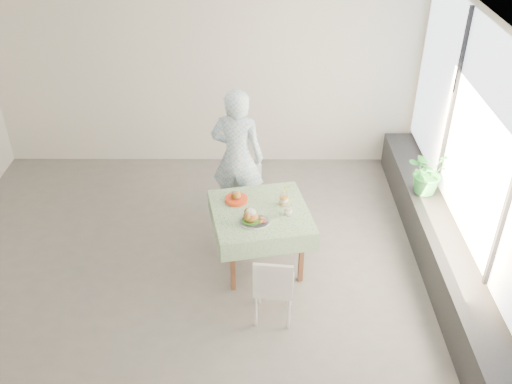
{
  "coord_description": "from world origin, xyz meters",
  "views": [
    {
      "loc": [
        0.74,
        -5.08,
        4.32
      ],
      "look_at": [
        0.72,
        0.11,
        0.95
      ],
      "focal_mm": 40.0,
      "sensor_mm": 36.0,
      "label": 1
    }
  ],
  "objects_px": {
    "juice_cup_orange": "(284,199)",
    "potted_plant": "(428,171)",
    "chair_far": "(247,209)",
    "chair_near": "(274,298)",
    "diner": "(237,157)",
    "cafe_table": "(260,231)",
    "main_dish": "(252,218)"
  },
  "relations": [
    {
      "from": "main_dish",
      "to": "chair_far",
      "type": "bearing_deg",
      "value": 95.02
    },
    {
      "from": "diner",
      "to": "juice_cup_orange",
      "type": "relative_size",
      "value": 6.24
    },
    {
      "from": "chair_near",
      "to": "juice_cup_orange",
      "type": "relative_size",
      "value": 2.87
    },
    {
      "from": "juice_cup_orange",
      "to": "diner",
      "type": "bearing_deg",
      "value": 124.04
    },
    {
      "from": "main_dish",
      "to": "diner",
      "type": "bearing_deg",
      "value": 99.63
    },
    {
      "from": "cafe_table",
      "to": "diner",
      "type": "bearing_deg",
      "value": 107.01
    },
    {
      "from": "cafe_table",
      "to": "chair_near",
      "type": "bearing_deg",
      "value": -81.09
    },
    {
      "from": "diner",
      "to": "juice_cup_orange",
      "type": "height_order",
      "value": "diner"
    },
    {
      "from": "chair_far",
      "to": "chair_near",
      "type": "height_order",
      "value": "chair_near"
    },
    {
      "from": "diner",
      "to": "juice_cup_orange",
      "type": "bearing_deg",
      "value": 135.97
    },
    {
      "from": "chair_far",
      "to": "diner",
      "type": "distance_m",
      "value": 0.68
    },
    {
      "from": "chair_far",
      "to": "chair_near",
      "type": "xyz_separation_m",
      "value": [
        0.31,
        -1.6,
        0.01
      ]
    },
    {
      "from": "cafe_table",
      "to": "diner",
      "type": "xyz_separation_m",
      "value": [
        -0.28,
        0.92,
        0.43
      ]
    },
    {
      "from": "cafe_table",
      "to": "chair_near",
      "type": "distance_m",
      "value": 0.89
    },
    {
      "from": "cafe_table",
      "to": "main_dish",
      "type": "distance_m",
      "value": 0.42
    },
    {
      "from": "chair_near",
      "to": "cafe_table",
      "type": "bearing_deg",
      "value": 98.91
    },
    {
      "from": "cafe_table",
      "to": "chair_near",
      "type": "relative_size",
      "value": 1.49
    },
    {
      "from": "chair_far",
      "to": "diner",
      "type": "bearing_deg",
      "value": 122.35
    },
    {
      "from": "cafe_table",
      "to": "juice_cup_orange",
      "type": "distance_m",
      "value": 0.45
    },
    {
      "from": "juice_cup_orange",
      "to": "potted_plant",
      "type": "xyz_separation_m",
      "value": [
        1.77,
        0.65,
        -0.02
      ]
    },
    {
      "from": "chair_near",
      "to": "potted_plant",
      "type": "height_order",
      "value": "potted_plant"
    },
    {
      "from": "potted_plant",
      "to": "diner",
      "type": "bearing_deg",
      "value": 176.45
    },
    {
      "from": "cafe_table",
      "to": "potted_plant",
      "type": "distance_m",
      "value": 2.2
    },
    {
      "from": "potted_plant",
      "to": "cafe_table",
      "type": "bearing_deg",
      "value": -159.1
    },
    {
      "from": "juice_cup_orange",
      "to": "potted_plant",
      "type": "height_order",
      "value": "potted_plant"
    },
    {
      "from": "diner",
      "to": "juice_cup_orange",
      "type": "xyz_separation_m",
      "value": [
        0.54,
        -0.8,
        -0.08
      ]
    },
    {
      "from": "chair_near",
      "to": "diner",
      "type": "distance_m",
      "value": 1.93
    },
    {
      "from": "chair_far",
      "to": "potted_plant",
      "type": "relative_size",
      "value": 1.4
    },
    {
      "from": "chair_near",
      "to": "main_dish",
      "type": "bearing_deg",
      "value": 109.32
    },
    {
      "from": "chair_far",
      "to": "diner",
      "type": "relative_size",
      "value": 0.45
    },
    {
      "from": "juice_cup_orange",
      "to": "potted_plant",
      "type": "relative_size",
      "value": 0.5
    },
    {
      "from": "potted_plant",
      "to": "main_dish",
      "type": "bearing_deg",
      "value": -154.72
    }
  ]
}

